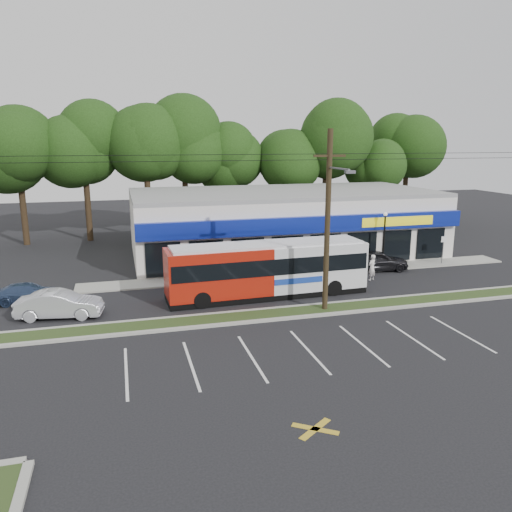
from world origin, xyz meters
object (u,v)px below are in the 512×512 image
object	(u,v)px
car_dark	(377,260)
car_blue	(29,293)
metrobus	(268,268)
pedestrian_a	(372,267)
sign_post	(443,245)
lamp_post	(384,233)
pedestrian_b	(317,269)
car_silver	(60,304)
utility_pole	(325,216)

from	to	relation	value
car_dark	car_blue	distance (m)	23.61
metrobus	car_blue	xyz separation A→B (m)	(-14.04, 2.48, -1.19)
pedestrian_a	sign_post	bearing A→B (deg)	170.34
lamp_post	car_blue	size ratio (longest dim) A/B	1.06
lamp_post	pedestrian_b	distance (m)	6.68
car_silver	pedestrian_b	xyz separation A→B (m)	(16.19, 3.13, 0.11)
pedestrian_a	pedestrian_b	distance (m)	3.81
utility_pole	metrobus	world-z (taller)	utility_pole
car_silver	pedestrian_b	world-z (taller)	pedestrian_b
car_dark	car_blue	xyz separation A→B (m)	(-23.57, -1.28, -0.19)
car_dark	car_silver	bearing A→B (deg)	108.75
car_silver	lamp_post	bearing A→B (deg)	-68.53
lamp_post	pedestrian_a	size ratio (longest dim) A/B	2.37
metrobus	pedestrian_a	distance (m)	8.10
sign_post	car_blue	world-z (taller)	sign_post
metrobus	utility_pole	bearing A→B (deg)	-60.72
utility_pole	car_silver	size ratio (longest dim) A/B	11.14
car_silver	car_dark	bearing A→B (deg)	-69.45
sign_post	car_dark	bearing A→B (deg)	-176.86
car_dark	lamp_post	bearing A→B (deg)	-48.92
sign_post	pedestrian_a	bearing A→B (deg)	-160.86
lamp_post	pedestrian_b	world-z (taller)	lamp_post
sign_post	car_blue	xyz separation A→B (m)	(-29.37, -1.60, -0.97)
car_dark	pedestrian_a	world-z (taller)	pedestrian_a
lamp_post	pedestrian_a	distance (m)	4.10
sign_post	car_blue	bearing A→B (deg)	-176.88
car_silver	pedestrian_a	world-z (taller)	pedestrian_a
metrobus	lamp_post	bearing A→B (deg)	20.64
pedestrian_b	car_dark	bearing A→B (deg)	179.78
lamp_post	car_dark	world-z (taller)	lamp_post
metrobus	car_dark	distance (m)	10.30
utility_pole	pedestrian_b	bearing A→B (deg)	71.06
lamp_post	sign_post	distance (m)	5.13
car_blue	pedestrian_a	size ratio (longest dim) A/B	2.23
lamp_post	utility_pole	bearing A→B (deg)	-136.05
car_silver	car_blue	bearing A→B (deg)	41.11
utility_pole	lamp_post	xyz separation A→B (m)	(8.17, 7.87, -2.74)
sign_post	pedestrian_b	xyz separation A→B (m)	(-11.13, -1.70, -0.70)
utility_pole	pedestrian_b	xyz separation A→B (m)	(2.04, 5.94, -4.56)
pedestrian_a	lamp_post	bearing A→B (deg)	-159.64
metrobus	pedestrian_b	world-z (taller)	metrobus
lamp_post	metrobus	distance (m)	11.23
metrobus	pedestrian_b	bearing A→B (deg)	27.47
sign_post	metrobus	bearing A→B (deg)	-165.12
utility_pole	car_blue	size ratio (longest dim) A/B	12.47
metrobus	car_silver	xyz separation A→B (m)	(-11.98, -0.76, -1.03)
metrobus	car_blue	size ratio (longest dim) A/B	3.12
utility_pole	pedestrian_a	distance (m)	8.90
car_dark	sign_post	bearing A→B (deg)	-79.97
car_silver	pedestrian_b	distance (m)	16.49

